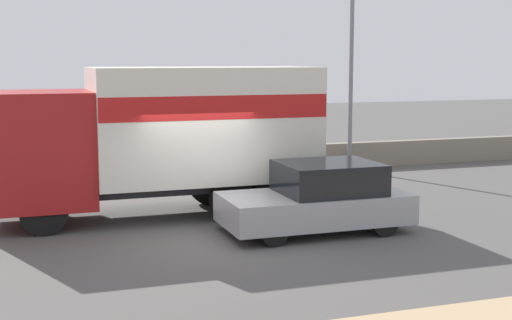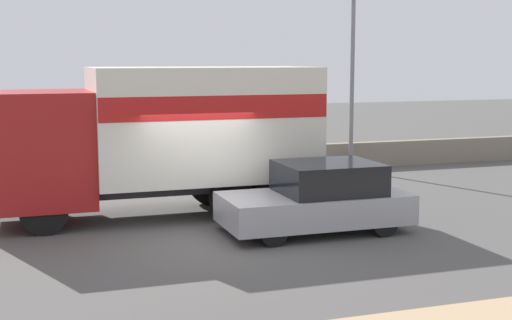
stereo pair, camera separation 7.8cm
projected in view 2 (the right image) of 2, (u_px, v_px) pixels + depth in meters
ground_plane at (213, 238)px, 14.70m from camera, size 80.00×80.00×0.00m
stone_wall_backdrop at (147, 165)px, 21.91m from camera, size 60.00×0.35×0.85m
street_lamp at (352, 64)px, 23.13m from camera, size 0.56×0.28×5.92m
box_truck at (168, 130)px, 16.54m from camera, size 7.46×2.61×3.48m
car_hatchback at (319, 199)px, 15.18m from camera, size 3.96×1.90×1.49m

